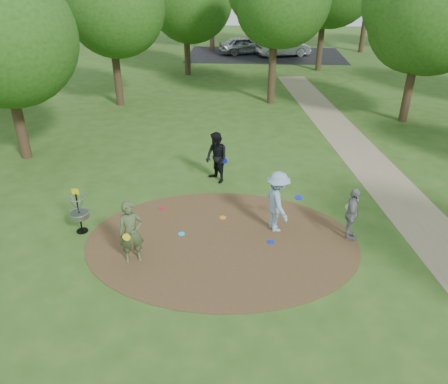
{
  "coord_description": "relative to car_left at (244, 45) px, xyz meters",
  "views": [
    {
      "loc": [
        0.75,
        -11.15,
        7.71
      ],
      "look_at": [
        0.0,
        1.2,
        1.1
      ],
      "focal_mm": 35.0,
      "sensor_mm": 36.0,
      "label": 1
    }
  ],
  "objects": [
    {
      "name": "parking_lot",
      "position": [
        1.94,
        -0.35,
        -0.77
      ],
      "size": [
        14.0,
        8.0,
        0.01
      ],
      "primitive_type": "cube",
      "color": "black",
      "rests_on": "ground"
    },
    {
      "name": "disc_ground_red",
      "position": [
        -2.26,
        -28.47,
        -0.74
      ],
      "size": [
        0.22,
        0.22,
        0.02
      ],
      "primitive_type": "cylinder",
      "color": "red",
      "rests_on": "dirt_clearing"
    },
    {
      "name": "car_left",
      "position": [
        0.0,
        0.0,
        0.0
      ],
      "size": [
        4.89,
        3.36,
        1.54
      ],
      "primitive_type": "imported",
      "rotation": [
        0.0,
        0.0,
        1.95
      ],
      "color": "#9A9CA1",
      "rests_on": "ground"
    },
    {
      "name": "player_walking_with_disc",
      "position": [
        -0.53,
        -26.19,
        0.22
      ],
      "size": [
        1.19,
        1.23,
        1.99
      ],
      "color": "black",
      "rests_on": "ground"
    },
    {
      "name": "disc_ground_cyan",
      "position": [
        -1.35,
        -30.04,
        -0.74
      ],
      "size": [
        0.22,
        0.22,
        0.02
      ],
      "primitive_type": "cylinder",
      "color": "#1BC0DE",
      "rests_on": "dirt_clearing"
    },
    {
      "name": "car_right",
      "position": [
        3.53,
        -0.81,
        0.02
      ],
      "size": [
        5.07,
        3.05,
        1.58
      ],
      "primitive_type": "imported",
      "rotation": [
        0.0,
        0.0,
        1.88
      ],
      "color": "#ACB0B4",
      "rests_on": "ground"
    },
    {
      "name": "disc_ground_orange",
      "position": [
        -0.11,
        -28.97,
        -0.74
      ],
      "size": [
        0.22,
        0.22,
        0.02
      ],
      "primitive_type": "cylinder",
      "color": "orange",
      "rests_on": "dirt_clearing"
    },
    {
      "name": "dirt_clearing",
      "position": [
        -0.06,
        -30.35,
        -0.76
      ],
      "size": [
        8.4,
        8.4,
        0.02
      ],
      "primitive_type": "cylinder",
      "color": "#47301C",
      "rests_on": "ground"
    },
    {
      "name": "disc_golf_basket",
      "position": [
        -4.56,
        -30.05,
        0.1
      ],
      "size": [
        0.63,
        0.63,
        1.54
      ],
      "color": "black",
      "rests_on": "ground"
    },
    {
      "name": "player_throwing_with_disc",
      "position": [
        1.64,
        -29.54,
        0.24
      ],
      "size": [
        1.35,
        1.48,
        2.02
      ],
      "color": "#80A3C0",
      "rests_on": "ground"
    },
    {
      "name": "tree_ring",
      "position": [
        2.56,
        -19.61,
        4.46
      ],
      "size": [
        37.3,
        45.68,
        9.34
      ],
      "color": "#332316",
      "rests_on": "ground"
    },
    {
      "name": "footpath",
      "position": [
        6.44,
        -28.35,
        -0.77
      ],
      "size": [
        7.55,
        39.89,
        0.01
      ],
      "primitive_type": "cube",
      "rotation": [
        0.0,
        0.0,
        0.14
      ],
      "color": "#8C7A5B",
      "rests_on": "ground"
    },
    {
      "name": "player_observer_with_disc",
      "position": [
        -2.53,
        -31.44,
        0.18
      ],
      "size": [
        0.81,
        0.67,
        1.91
      ],
      "color": "#455632",
      "rests_on": "ground"
    },
    {
      "name": "disc_ground_blue",
      "position": [
        1.46,
        -30.31,
        -0.74
      ],
      "size": [
        0.22,
        0.22,
        0.02
      ],
      "primitive_type": "cylinder",
      "color": "#0B29C8",
      "rests_on": "dirt_clearing"
    },
    {
      "name": "player_waiting_with_disc",
      "position": [
        3.89,
        -29.9,
        0.09
      ],
      "size": [
        0.62,
        1.07,
        1.72
      ],
      "color": "gray",
      "rests_on": "ground"
    },
    {
      "name": "ground",
      "position": [
        -0.06,
        -30.35,
        -0.77
      ],
      "size": [
        100.0,
        100.0,
        0.0
      ],
      "primitive_type": "plane",
      "color": "#2D5119",
      "rests_on": "ground"
    }
  ]
}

